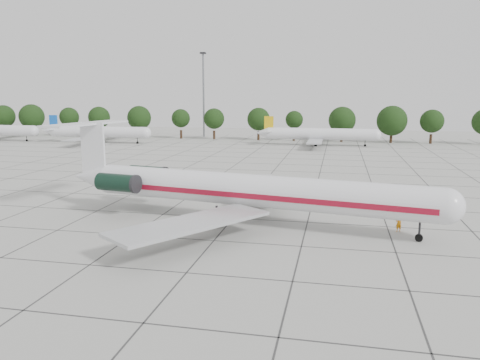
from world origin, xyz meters
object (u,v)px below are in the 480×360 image
at_px(main_airliner, 232,188).
at_px(floodlight_mast, 203,90).
at_px(bg_airliner_c, 320,134).
at_px(ground_crew, 399,223).
at_px(bg_airliner_b, 98,132).

distance_m(main_airliner, floodlight_mast, 98.56).
bearing_deg(main_airliner, bg_airliner_c, 95.54).
relative_size(ground_crew, floodlight_mast, 0.07).
xyz_separation_m(main_airliner, bg_airliner_b, (-53.31, 69.75, -0.63)).
bearing_deg(ground_crew, floodlight_mast, -85.71).
relative_size(main_airliner, bg_airliner_b, 1.50).
xyz_separation_m(main_airliner, bg_airliner_c, (5.91, 75.37, -0.63)).
distance_m(main_airliner, bg_airliner_b, 87.79).
relative_size(bg_airliner_b, floodlight_mast, 1.11).
xyz_separation_m(ground_crew, floodlight_mast, (-46.92, 93.47, 13.45)).
distance_m(ground_crew, floodlight_mast, 105.45).
bearing_deg(bg_airliner_c, bg_airliner_b, -174.58).
distance_m(bg_airliner_b, floodlight_mast, 34.83).
bearing_deg(bg_airliner_b, ground_crew, -45.00).
bearing_deg(main_airliner, ground_crew, 9.10).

